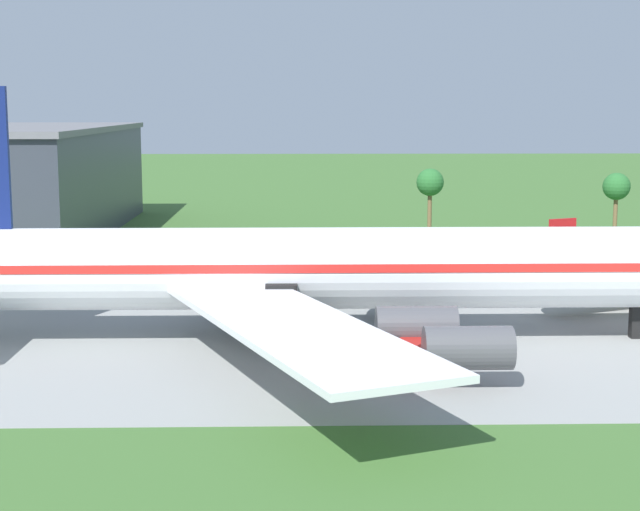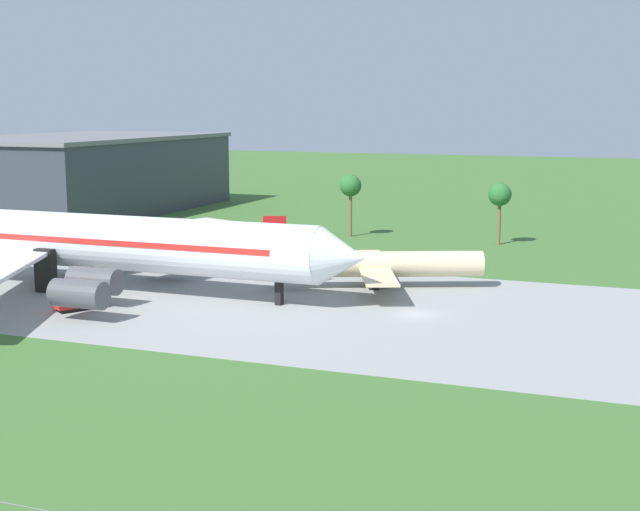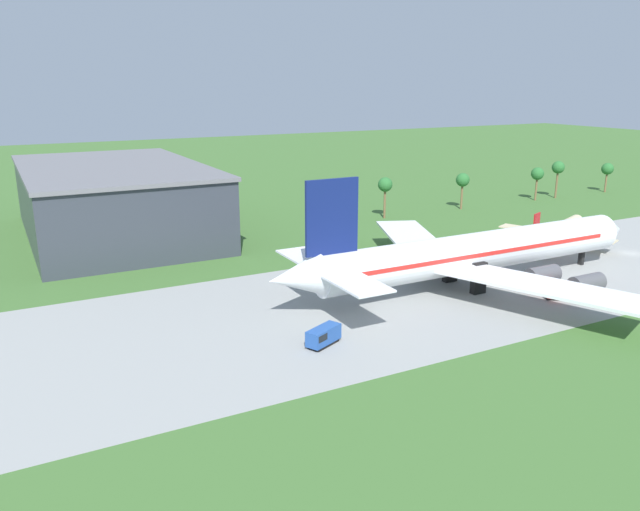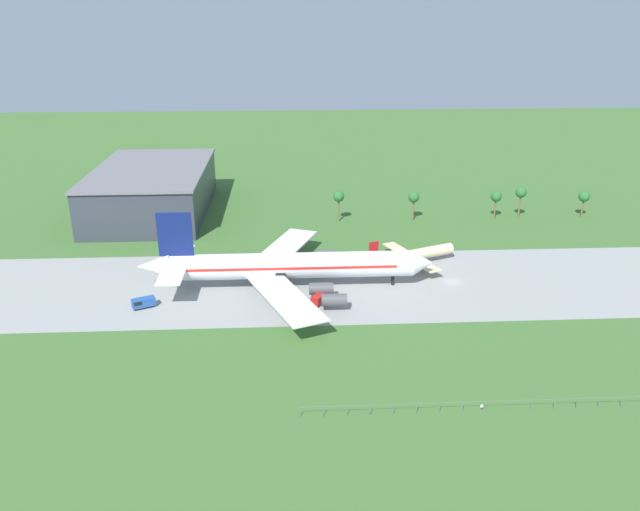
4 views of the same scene
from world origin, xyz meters
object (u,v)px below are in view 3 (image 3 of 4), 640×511
object	(u,v)px
regional_aircraft	(556,232)
terminal_building	(114,200)
jet_airliner	(473,253)
baggage_tug	(550,289)
catering_van	(323,336)

from	to	relation	value
regional_aircraft	terminal_building	xyz separation A→B (m)	(-78.70, 53.09, 4.89)
jet_airliner	baggage_tug	size ratio (longest dim) A/B	14.80
regional_aircraft	terminal_building	world-z (taller)	terminal_building
baggage_tug	regional_aircraft	bearing A→B (deg)	40.75
catering_van	terminal_building	size ratio (longest dim) A/B	0.09
baggage_tug	jet_airliner	bearing A→B (deg)	126.52
catering_van	terminal_building	world-z (taller)	terminal_building
jet_airliner	baggage_tug	distance (m)	13.22
jet_airliner	baggage_tug	xyz separation A→B (m)	(7.41, -10.01, -4.44)
jet_airliner	terminal_building	size ratio (longest dim) A/B	1.19
baggage_tug	catering_van	xyz separation A→B (m)	(-40.99, -0.05, 0.03)
terminal_building	regional_aircraft	bearing A→B (deg)	-34.00
jet_airliner	catering_van	bearing A→B (deg)	-163.32
baggage_tug	catering_van	distance (m)	40.99
regional_aircraft	baggage_tug	bearing A→B (deg)	-139.25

